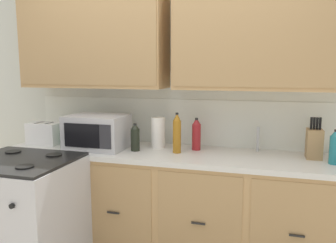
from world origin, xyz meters
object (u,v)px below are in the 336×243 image
object	(u,v)px
stove_range	(23,222)
bottle_green	(69,131)
bottle_teal	(335,147)
bottle_red	(196,134)
toaster	(45,133)
bottle_dark	(135,137)
microwave	(97,132)
paper_towel_roll	(158,133)
bottle_amber	(177,133)
knife_block	(314,143)

from	to	relation	value
stove_range	bottle_green	distance (m)	0.87
bottle_teal	bottle_green	bearing A→B (deg)	178.05
stove_range	bottle_red	distance (m)	1.47
toaster	bottle_dark	world-z (taller)	bottle_dark
microwave	bottle_red	distance (m)	0.83
paper_towel_roll	bottle_amber	distance (m)	0.23
microwave	stove_range	bearing A→B (deg)	-118.67
stove_range	toaster	size ratio (longest dim) A/B	3.39
stove_range	bottle_amber	bearing A→B (deg)	31.50
microwave	knife_block	distance (m)	1.71
stove_range	paper_towel_roll	size ratio (longest dim) A/B	3.65
toaster	bottle_red	world-z (taller)	bottle_red
stove_range	paper_towel_roll	bearing A→B (deg)	42.60
stove_range	bottle_teal	distance (m)	2.29
stove_range	bottle_amber	distance (m)	1.31
toaster	bottle_red	distance (m)	1.35
knife_block	paper_towel_roll	world-z (taller)	knife_block
knife_block	bottle_green	size ratio (longest dim) A/B	1.27
stove_range	toaster	distance (m)	0.84
knife_block	paper_towel_roll	size ratio (longest dim) A/B	1.19
stove_range	bottle_dark	distance (m)	1.03
paper_towel_roll	bottle_dark	distance (m)	0.21
bottle_amber	bottle_red	bearing A→B (deg)	47.71
stove_range	paper_towel_roll	distance (m)	1.23
knife_block	bottle_red	bearing A→B (deg)	178.19
bottle_teal	bottle_green	size ratio (longest dim) A/B	1.01
bottle_red	bottle_green	xyz separation A→B (m)	(-1.13, -0.08, -0.01)
knife_block	bottle_dark	size ratio (longest dim) A/B	1.38
microwave	paper_towel_roll	bearing A→B (deg)	18.11
bottle_red	bottle_green	distance (m)	1.14
bottle_amber	bottle_dark	world-z (taller)	bottle_amber
paper_towel_roll	bottle_amber	world-z (taller)	bottle_amber
paper_towel_roll	bottle_teal	xyz separation A→B (m)	(1.34, -0.14, -0.01)
bottle_dark	bottle_red	bearing A→B (deg)	19.77
toaster	knife_block	world-z (taller)	knife_block
knife_block	bottle_dark	distance (m)	1.37
paper_towel_roll	bottle_red	size ratio (longest dim) A/B	0.98
bottle_teal	paper_towel_roll	bearing A→B (deg)	174.04
microwave	bottle_teal	distance (m)	1.82
microwave	bottle_dark	distance (m)	0.34
bottle_dark	bottle_amber	bearing A→B (deg)	4.67
stove_range	knife_block	bearing A→B (deg)	19.71
bottle_amber	knife_block	bearing A→B (deg)	6.31
microwave	bottle_green	bearing A→B (deg)	164.21
stove_range	toaster	bearing A→B (deg)	109.55
microwave	toaster	xyz separation A→B (m)	(-0.53, 0.03, -0.04)
paper_towel_roll	bottle_teal	world-z (taller)	paper_towel_roll
stove_range	bottle_red	world-z (taller)	bottle_red
paper_towel_roll	bottle_teal	distance (m)	1.35
bottle_red	bottle_amber	world-z (taller)	bottle_amber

